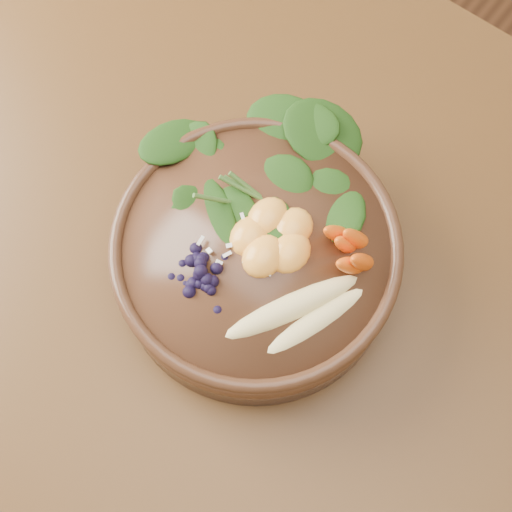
# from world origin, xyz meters

# --- Properties ---
(ground) EXTENTS (4.00, 4.00, 0.00)m
(ground) POSITION_xyz_m (0.00, 0.00, 0.00)
(ground) COLOR #381E0F
(ground) RESTS_ON ground
(dining_table) EXTENTS (1.60, 0.90, 0.75)m
(dining_table) POSITION_xyz_m (0.00, 0.00, 0.66)
(dining_table) COLOR #331C0C
(dining_table) RESTS_ON ground
(stoneware_bowl) EXTENTS (0.43, 0.43, 0.09)m
(stoneware_bowl) POSITION_xyz_m (-0.15, -0.05, 0.79)
(stoneware_bowl) COLOR #4E2D1A
(stoneware_bowl) RESTS_ON dining_table
(kale_heap) EXTENTS (0.27, 0.26, 0.05)m
(kale_heap) POSITION_xyz_m (-0.17, 0.03, 0.86)
(kale_heap) COLOR #1E4011
(kale_heap) RESTS_ON stoneware_bowl
(carrot_cluster) EXTENTS (0.09, 0.09, 0.09)m
(carrot_cluster) POSITION_xyz_m (-0.06, 0.01, 0.88)
(carrot_cluster) COLOR orange
(carrot_cluster) RESTS_ON stoneware_bowl
(banana_halves) EXTENTS (0.12, 0.17, 0.03)m
(banana_halves) POSITION_xyz_m (-0.06, -0.08, 0.85)
(banana_halves) COLOR #E0CC84
(banana_halves) RESTS_ON stoneware_bowl
(mandarin_cluster) EXTENTS (0.13, 0.13, 0.04)m
(mandarin_cluster) POSITION_xyz_m (-0.14, -0.03, 0.86)
(mandarin_cluster) COLOR #FB9F35
(mandarin_cluster) RESTS_ON stoneware_bowl
(blueberry_pile) EXTENTS (0.18, 0.16, 0.05)m
(blueberry_pile) POSITION_xyz_m (-0.17, -0.11, 0.86)
(blueberry_pile) COLOR black
(blueberry_pile) RESTS_ON stoneware_bowl
(coconut_flakes) EXTENTS (0.13, 0.11, 0.01)m
(coconut_flakes) POSITION_xyz_m (-0.15, -0.07, 0.84)
(coconut_flakes) COLOR white
(coconut_flakes) RESTS_ON stoneware_bowl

